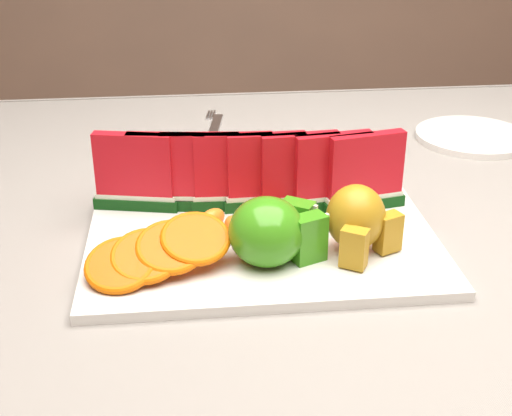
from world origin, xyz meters
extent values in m
cube|color=#523519|center=(0.00, 0.00, 0.73)|extent=(1.40, 0.90, 0.03)
cube|color=slate|center=(0.00, 0.00, 0.75)|extent=(1.52, 1.02, 0.01)
cube|color=slate|center=(0.00, 0.51, 0.66)|extent=(1.52, 0.01, 0.20)
cube|color=silver|center=(-0.09, -0.07, 0.76)|extent=(0.40, 0.30, 0.01)
ellipsoid|color=#2D7A10|center=(-0.09, -0.14, 0.80)|extent=(0.09, 0.09, 0.08)
cube|color=#2D7A10|center=(-0.04, -0.14, 0.80)|extent=(0.04, 0.03, 0.06)
cube|color=beige|center=(-0.04, -0.14, 0.80)|extent=(0.03, 0.02, 0.05)
cube|color=#2D7A10|center=(-0.05, -0.11, 0.80)|extent=(0.04, 0.04, 0.06)
cube|color=beige|center=(-0.05, -0.11, 0.80)|extent=(0.03, 0.02, 0.05)
ellipsoid|color=#AB7419|center=(0.01, -0.12, 0.81)|extent=(0.08, 0.08, 0.07)
cube|color=#AB7419|center=(0.00, -0.16, 0.79)|extent=(0.03, 0.03, 0.04)
cube|color=#AB7419|center=(0.04, -0.13, 0.79)|extent=(0.03, 0.03, 0.04)
cylinder|color=silver|center=(0.29, 0.23, 0.76)|extent=(0.24, 0.24, 0.01)
cube|color=silver|center=(-0.13, 0.30, 0.76)|extent=(0.04, 0.17, 0.00)
cube|color=silver|center=(-0.13, 0.39, 0.76)|extent=(0.01, 0.04, 0.00)
cube|color=silver|center=(-0.13, 0.39, 0.76)|extent=(0.01, 0.04, 0.00)
cube|color=silver|center=(-0.12, 0.39, 0.76)|extent=(0.01, 0.04, 0.00)
cube|color=#09400A|center=(-0.24, 0.01, 0.78)|extent=(0.11, 0.04, 0.01)
cube|color=silver|center=(-0.24, 0.01, 0.79)|extent=(0.10, 0.04, 0.01)
cube|color=#C20A34|center=(-0.24, 0.01, 0.83)|extent=(0.10, 0.04, 0.08)
cube|color=#09400A|center=(-0.20, 0.00, 0.78)|extent=(0.11, 0.04, 0.01)
cube|color=silver|center=(-0.20, 0.00, 0.79)|extent=(0.10, 0.03, 0.01)
cube|color=#C20A34|center=(-0.20, 0.00, 0.83)|extent=(0.10, 0.03, 0.08)
cube|color=#09400A|center=(-0.16, 0.00, 0.78)|extent=(0.11, 0.03, 0.01)
cube|color=silver|center=(-0.16, 0.00, 0.79)|extent=(0.10, 0.03, 0.01)
cube|color=#C20A34|center=(-0.16, 0.00, 0.83)|extent=(0.10, 0.02, 0.08)
cube|color=#09400A|center=(-0.12, -0.01, 0.78)|extent=(0.11, 0.02, 0.01)
cube|color=silver|center=(-0.12, -0.01, 0.79)|extent=(0.10, 0.02, 0.01)
cube|color=#C20A34|center=(-0.12, -0.01, 0.83)|extent=(0.10, 0.02, 0.08)
cube|color=#09400A|center=(-0.08, -0.01, 0.78)|extent=(0.11, 0.02, 0.01)
cube|color=silver|center=(-0.08, -0.01, 0.79)|extent=(0.10, 0.02, 0.01)
cube|color=#C20A34|center=(-0.08, -0.01, 0.83)|extent=(0.10, 0.02, 0.08)
cube|color=#09400A|center=(-0.04, -0.02, 0.78)|extent=(0.11, 0.03, 0.01)
cube|color=silver|center=(-0.04, -0.02, 0.79)|extent=(0.10, 0.03, 0.01)
cube|color=#C20A34|center=(-0.04, -0.02, 0.83)|extent=(0.10, 0.02, 0.08)
cube|color=#09400A|center=(0.00, -0.02, 0.78)|extent=(0.11, 0.04, 0.01)
cube|color=silver|center=(0.00, -0.02, 0.79)|extent=(0.10, 0.03, 0.01)
cube|color=#C20A34|center=(0.00, -0.02, 0.83)|extent=(0.10, 0.03, 0.08)
cube|color=#09400A|center=(0.04, -0.02, 0.78)|extent=(0.11, 0.04, 0.01)
cube|color=silver|center=(0.04, -0.02, 0.79)|extent=(0.10, 0.04, 0.01)
cube|color=#C20A34|center=(0.04, -0.02, 0.83)|extent=(0.10, 0.04, 0.08)
cylinder|color=red|center=(-0.24, -0.16, 0.79)|extent=(0.08, 0.08, 0.03)
torus|color=red|center=(-0.24, -0.16, 0.79)|extent=(0.09, 0.09, 0.03)
cylinder|color=red|center=(-0.22, -0.15, 0.79)|extent=(0.07, 0.07, 0.03)
torus|color=red|center=(-0.22, -0.15, 0.79)|extent=(0.08, 0.08, 0.03)
cylinder|color=red|center=(-0.19, -0.14, 0.80)|extent=(0.07, 0.07, 0.03)
torus|color=red|center=(-0.19, -0.14, 0.80)|extent=(0.08, 0.08, 0.03)
cylinder|color=red|center=(-0.17, -0.14, 0.80)|extent=(0.08, 0.08, 0.03)
torus|color=red|center=(-0.17, -0.14, 0.80)|extent=(0.09, 0.09, 0.03)
cylinder|color=red|center=(-0.20, 0.05, 0.78)|extent=(0.07, 0.07, 0.03)
torus|color=red|center=(-0.20, 0.05, 0.78)|extent=(0.08, 0.07, 0.03)
cylinder|color=red|center=(-0.16, 0.05, 0.79)|extent=(0.07, 0.07, 0.03)
torus|color=red|center=(-0.16, 0.05, 0.79)|extent=(0.08, 0.08, 0.03)
cylinder|color=red|center=(-0.11, 0.05, 0.79)|extent=(0.08, 0.08, 0.03)
torus|color=red|center=(-0.11, 0.05, 0.79)|extent=(0.09, 0.09, 0.03)
cylinder|color=red|center=(-0.06, 0.05, 0.79)|extent=(0.08, 0.08, 0.03)
torus|color=red|center=(-0.06, 0.05, 0.79)|extent=(0.09, 0.09, 0.03)
ellipsoid|color=#E84B0D|center=(-0.16, -0.08, 0.78)|extent=(0.04, 0.03, 0.02)
ellipsoid|color=#E84B0D|center=(-0.15, -0.06, 0.78)|extent=(0.04, 0.04, 0.02)
ellipsoid|color=#E84B0D|center=(-0.12, -0.08, 0.78)|extent=(0.03, 0.04, 0.02)
ellipsoid|color=#E84B0D|center=(-0.11, -0.08, 0.78)|extent=(0.04, 0.04, 0.02)
ellipsoid|color=#E84B0D|center=(-0.09, -0.06, 0.78)|extent=(0.04, 0.03, 0.02)
ellipsoid|color=#E84B0D|center=(-0.06, -0.06, 0.78)|extent=(0.04, 0.04, 0.02)
camera|label=1|loc=(-0.17, -0.80, 1.16)|focal=50.00mm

